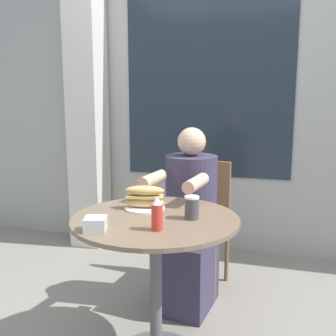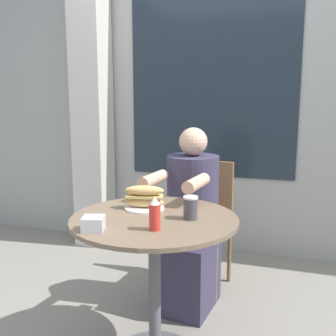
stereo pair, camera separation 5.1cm
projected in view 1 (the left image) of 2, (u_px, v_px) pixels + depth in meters
storefront_wall at (215, 86)px, 3.24m from camera, size 8.00×0.09×2.80m
lattice_pillar at (87, 110)px, 3.39m from camera, size 0.28×0.28×2.40m
cafe_table at (156, 256)px, 1.89m from camera, size 0.80×0.80×0.75m
diner_chair at (202, 211)px, 2.75m from camera, size 0.42×0.42×0.87m
seated_diner at (189, 231)px, 2.44m from camera, size 0.37×0.59×1.13m
sandwich_on_plate at (145, 198)px, 1.99m from camera, size 0.21×0.20×0.12m
drink_cup at (192, 207)px, 1.82m from camera, size 0.07×0.07×0.11m
napkin_box at (95, 224)px, 1.66m from camera, size 0.11×0.11×0.06m
condiment_bottle at (157, 214)px, 1.66m from camera, size 0.05×0.05×0.15m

